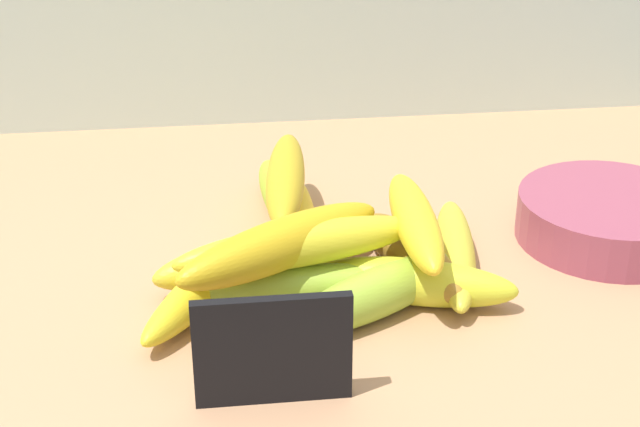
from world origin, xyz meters
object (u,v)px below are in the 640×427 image
object	(u,v)px
chalkboard_sign	(273,354)
banana_3	(377,293)
banana_1	(266,255)
banana_6	(295,219)
banana_10	(281,244)
banana_8	(210,281)
banana_0	(414,282)
banana_2	(285,201)
banana_12	(286,178)
banana_5	(413,257)
banana_7	(297,286)
banana_11	(299,245)
banana_4	(455,252)
fruit_bowl	(609,218)
banana_9	(415,221)

from	to	relation	value
chalkboard_sign	banana_3	size ratio (longest dim) A/B	0.64
chalkboard_sign	banana_1	bearing A→B (deg)	87.56
banana_3	banana_6	size ratio (longest dim) A/B	0.99
banana_10	banana_8	bearing A→B (deg)	164.00
banana_0	banana_2	size ratio (longest dim) A/B	0.92
banana_6	banana_12	distance (cm)	3.87
chalkboard_sign	banana_5	world-z (taller)	chalkboard_sign
banana_2	banana_1	bearing A→B (deg)	-103.38
banana_2	banana_6	world-z (taller)	same
banana_7	banana_6	bearing A→B (deg)	85.22
banana_0	banana_11	xyz separation A→B (cm)	(-9.32, 1.08, 3.45)
banana_4	banana_2	bearing A→B (deg)	139.97
banana_0	banana_7	size ratio (longest dim) A/B	0.90
banana_0	banana_1	world-z (taller)	banana_1
banana_8	banana_10	bearing A→B (deg)	-16.00
banana_0	banana_10	size ratio (longest dim) A/B	0.86
banana_2	banana_12	size ratio (longest dim) A/B	0.93
banana_5	banana_12	xyz separation A→B (cm)	(-10.00, 9.67, 3.57)
fruit_bowl	banana_0	bearing A→B (deg)	-156.27
banana_3	banana_6	world-z (taller)	banana_3
banana_4	banana_8	size ratio (longest dim) A/B	0.95
fruit_bowl	banana_9	size ratio (longest dim) A/B	0.98
banana_2	banana_5	world-z (taller)	banana_5
banana_5	banana_12	size ratio (longest dim) A/B	0.79
banana_6	banana_11	bearing A→B (deg)	-93.56
banana_12	banana_11	bearing A→B (deg)	-90.05
banana_5	banana_11	size ratio (longest dim) A/B	0.75
banana_11	banana_6	bearing A→B (deg)	86.44
banana_7	banana_11	xyz separation A→B (cm)	(0.28, 0.40, 3.59)
banana_9	banana_10	distance (cm)	11.60
banana_3	banana_4	xyz separation A→B (cm)	(8.01, 6.39, -0.35)
banana_10	banana_11	xyz separation A→B (cm)	(1.45, 0.23, -0.29)
fruit_bowl	banana_1	xyz separation A→B (cm)	(-31.82, -3.14, 0.02)
banana_2	banana_9	bearing A→B (deg)	-53.57
banana_1	banana_5	distance (cm)	12.55
chalkboard_sign	banana_6	distance (cm)	24.51
banana_7	banana_9	bearing A→B (deg)	14.48
banana_0	banana_1	size ratio (longest dim) A/B	0.85
banana_6	banana_8	size ratio (longest dim) A/B	0.87
banana_8	banana_11	xyz separation A→B (cm)	(7.30, -1.45, 3.71)
banana_0	banana_5	bearing A→B (deg)	79.77
fruit_bowl	banana_3	world-z (taller)	fruit_bowl
banana_11	banana_2	bearing A→B (deg)	89.40
banana_1	fruit_bowl	bearing A→B (deg)	5.63
banana_7	banana_3	bearing A→B (deg)	-19.16
banana_6	banana_12	bearing A→B (deg)	127.01
fruit_bowl	banana_2	size ratio (longest dim) A/B	0.93
banana_0	banana_12	world-z (taller)	banana_12
banana_4	banana_9	size ratio (longest dim) A/B	1.10
chalkboard_sign	banana_3	bearing A→B (deg)	47.97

